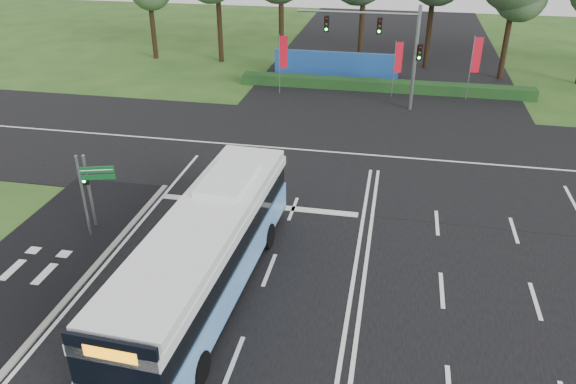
# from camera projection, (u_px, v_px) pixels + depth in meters

# --- Properties ---
(ground) EXTENTS (120.00, 120.00, 0.00)m
(ground) POSITION_uv_depth(u_px,v_px,m) (353.00, 281.00, 21.49)
(ground) COLOR #264C19
(ground) RESTS_ON ground
(road_main) EXTENTS (20.00, 120.00, 0.04)m
(road_main) POSITION_uv_depth(u_px,v_px,m) (353.00, 280.00, 21.48)
(road_main) COLOR black
(road_main) RESTS_ON ground
(road_cross) EXTENTS (120.00, 14.00, 0.05)m
(road_cross) POSITION_uv_depth(u_px,v_px,m) (373.00, 156.00, 31.91)
(road_cross) COLOR black
(road_cross) RESTS_ON ground
(bike_path) EXTENTS (5.00, 18.00, 0.06)m
(bike_path) POSITION_uv_depth(u_px,v_px,m) (13.00, 288.00, 21.03)
(bike_path) COLOR black
(bike_path) RESTS_ON ground
(kerb_strip) EXTENTS (0.25, 18.00, 0.12)m
(kerb_strip) POSITION_uv_depth(u_px,v_px,m) (71.00, 295.00, 20.60)
(kerb_strip) COLOR gray
(kerb_strip) RESTS_ON ground
(city_bus) EXTENTS (3.20, 12.82, 3.65)m
(city_bus) POSITION_uv_depth(u_px,v_px,m) (206.00, 254.00, 19.84)
(city_bus) COLOR #67A6EE
(city_bus) RESTS_ON ground
(pedestrian_signal) EXTENTS (0.32, 0.42, 3.44)m
(pedestrian_signal) POSITION_uv_depth(u_px,v_px,m) (89.00, 189.00, 24.19)
(pedestrian_signal) COLOR gray
(pedestrian_signal) RESTS_ON ground
(street_sign) EXTENTS (1.44, 0.50, 3.81)m
(street_sign) POSITION_uv_depth(u_px,v_px,m) (90.00, 186.00, 23.24)
(street_sign) COLOR gray
(street_sign) RESTS_ON ground
(banner_flag_left) EXTENTS (0.64, 0.17, 4.40)m
(banner_flag_left) POSITION_uv_depth(u_px,v_px,m) (283.00, 56.00, 40.82)
(banner_flag_left) COLOR gray
(banner_flag_left) RESTS_ON ground
(banner_flag_mid) EXTENTS (0.58, 0.25, 4.11)m
(banner_flag_mid) POSITION_uv_depth(u_px,v_px,m) (397.00, 61.00, 40.24)
(banner_flag_mid) COLOR gray
(banner_flag_mid) RESTS_ON ground
(banner_flag_right) EXTENTS (0.67, 0.20, 4.64)m
(banner_flag_right) POSITION_uv_depth(u_px,v_px,m) (475.00, 59.00, 39.37)
(banner_flag_right) COLOR gray
(banner_flag_right) RESTS_ON ground
(traffic_light_gantry) EXTENTS (8.41, 0.28, 7.00)m
(traffic_light_gantry) POSITION_uv_depth(u_px,v_px,m) (389.00, 41.00, 37.12)
(traffic_light_gantry) COLOR gray
(traffic_light_gantry) RESTS_ON ground
(hedge) EXTENTS (22.00, 1.20, 0.80)m
(hedge) POSITION_uv_depth(u_px,v_px,m) (384.00, 86.00, 42.61)
(hedge) COLOR #143817
(hedge) RESTS_ON ground
(blue_hoarding) EXTENTS (10.00, 0.30, 2.20)m
(blue_hoarding) POSITION_uv_depth(u_px,v_px,m) (336.00, 65.00, 45.15)
(blue_hoarding) COLOR #1C4A98
(blue_hoarding) RESTS_ON ground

